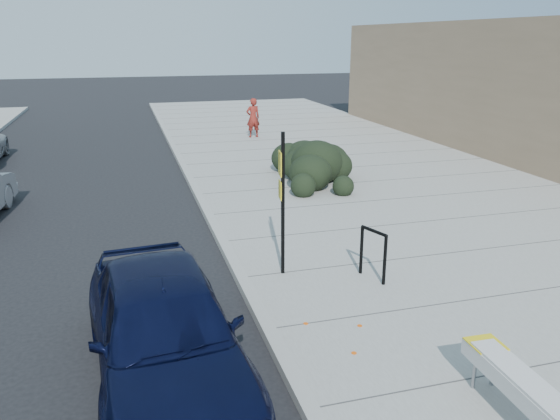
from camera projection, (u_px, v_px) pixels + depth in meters
The scene contains 9 objects.
ground at pixel (243, 285), 10.41m from camera, with size 120.00×120.00×0.00m, color black.
sidewalk_near at pixel (389, 191), 16.44m from camera, with size 11.20×50.00×0.15m, color gray.
curb_near at pixel (204, 206), 14.97m from camera, with size 0.22×50.00×0.17m, color #9E9E99.
bench at pixel (526, 390), 6.27m from camera, with size 0.50×2.07×0.62m.
bike_rack at pixel (373, 249), 10.15m from camera, with size 0.27×0.64×0.98m.
sign_post at pixel (282, 196), 10.11m from camera, with size 0.12×0.32×2.75m.
hedge at pixel (314, 155), 17.36m from camera, with size 2.09×4.18×1.57m, color black.
sedan_navy at pixel (164, 328), 7.28m from camera, with size 1.90×4.72×1.61m, color black.
pedestrian at pixel (253, 118), 24.71m from camera, with size 0.64×0.42×1.76m, color maroon.
Camera 1 is at (-1.93, -9.33, 4.51)m, focal length 35.00 mm.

